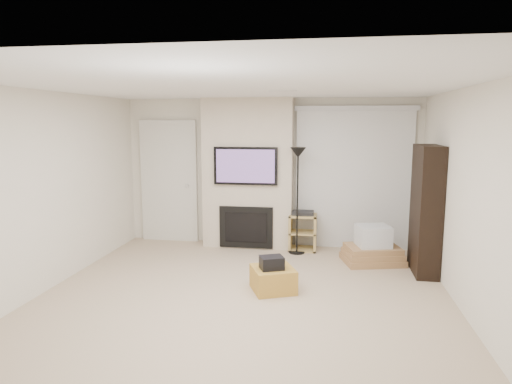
% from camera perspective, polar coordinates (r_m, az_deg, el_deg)
% --- Properties ---
extents(floor, '(5.00, 5.50, 0.00)m').
position_cam_1_polar(floor, '(5.49, -2.03, -13.90)').
color(floor, tan).
rests_on(floor, ground).
extents(ceiling, '(5.00, 5.50, 0.00)m').
position_cam_1_polar(ceiling, '(5.08, -2.19, 13.12)').
color(ceiling, white).
rests_on(ceiling, wall_back).
extents(wall_back, '(5.00, 0.00, 2.50)m').
position_cam_1_polar(wall_back, '(7.83, 1.79, 2.44)').
color(wall_back, silver).
rests_on(wall_back, ground).
extents(wall_front, '(5.00, 0.00, 2.50)m').
position_cam_1_polar(wall_front, '(2.57, -14.24, -11.19)').
color(wall_front, silver).
rests_on(wall_front, ground).
extents(wall_left, '(0.00, 5.50, 2.50)m').
position_cam_1_polar(wall_left, '(6.13, -25.71, -0.21)').
color(wall_left, silver).
rests_on(wall_left, ground).
extents(wall_right, '(0.00, 5.50, 2.50)m').
position_cam_1_polar(wall_right, '(5.26, 25.68, -1.56)').
color(wall_right, silver).
rests_on(wall_right, ground).
extents(hvac_vent, '(0.35, 0.18, 0.01)m').
position_cam_1_polar(hvac_vent, '(5.81, 3.36, 12.54)').
color(hvac_vent, silver).
rests_on(hvac_vent, ceiling).
extents(ottoman, '(0.65, 0.65, 0.30)m').
position_cam_1_polar(ottoman, '(5.85, 2.15, -10.84)').
color(ottoman, '#B98A34').
rests_on(ottoman, floor).
extents(black_bag, '(0.34, 0.31, 0.16)m').
position_cam_1_polar(black_bag, '(5.74, 1.98, -8.83)').
color(black_bag, black).
rests_on(black_bag, ottoman).
extents(fireplace_wall, '(1.50, 0.47, 2.50)m').
position_cam_1_polar(fireplace_wall, '(7.67, -1.01, 2.21)').
color(fireplace_wall, beige).
rests_on(fireplace_wall, floor).
extents(entry_door, '(1.02, 0.11, 2.14)m').
position_cam_1_polar(entry_door, '(8.24, -10.77, 1.24)').
color(entry_door, silver).
rests_on(entry_door, floor).
extents(vertical_blinds, '(1.98, 0.10, 2.37)m').
position_cam_1_polar(vertical_blinds, '(7.72, 12.11, 2.34)').
color(vertical_blinds, silver).
rests_on(vertical_blinds, floor).
extents(floor_lamp, '(0.25, 0.25, 1.71)m').
position_cam_1_polar(floor_lamp, '(7.26, 5.25, 2.70)').
color(floor_lamp, black).
rests_on(floor_lamp, floor).
extents(av_stand, '(0.45, 0.38, 0.66)m').
position_cam_1_polar(av_stand, '(7.61, 5.86, -4.70)').
color(av_stand, tan).
rests_on(av_stand, floor).
extents(box_stack, '(0.98, 0.83, 0.57)m').
position_cam_1_polar(box_stack, '(7.15, 14.37, -6.88)').
color(box_stack, '#AD7E50').
rests_on(box_stack, floor).
extents(bookshelf, '(0.30, 0.80, 1.80)m').
position_cam_1_polar(bookshelf, '(6.77, 20.47, -2.11)').
color(bookshelf, black).
rests_on(bookshelf, floor).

